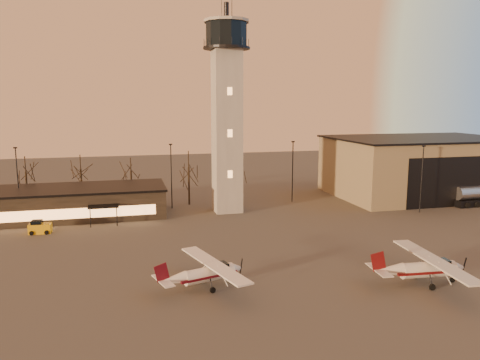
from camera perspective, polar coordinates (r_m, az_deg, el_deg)
The scene contains 10 objects.
ground at distance 44.22m, azimuth 7.19°, elevation -12.48°, with size 220.00×220.00×0.00m, color #3C3A37.
control_tower at distance 69.78m, azimuth -1.61°, elevation 9.37°, with size 6.80×6.80×32.60m.
hangar at distance 89.14m, azimuth 21.04°, elevation 1.57°, with size 30.60×20.60×10.30m.
terminal at distance 71.86m, azimuth -19.32°, elevation -2.54°, with size 25.40×12.20×4.30m.
light_poles at distance 71.73m, azimuth -1.36°, elevation 0.61°, with size 58.50×12.25×10.14m.
tree_row at distance 77.99m, azimuth -12.95°, elevation 1.49°, with size 37.20×9.20×8.80m.
cessna_front at distance 46.82m, azimuth 22.06°, elevation -10.35°, with size 9.74×12.30×3.38m.
cessna_rear at distance 42.93m, azimuth -3.61°, elevation -11.59°, with size 9.00×11.15×3.09m.
fuel_truck at distance 84.45m, azimuth 26.97°, elevation -1.92°, with size 8.82×3.27×3.22m.
service_cart at distance 64.84m, azimuth -23.22°, elevation -5.43°, with size 2.76×1.86×1.69m.
Camera 1 is at (-15.20, -38.10, 16.51)m, focal length 35.00 mm.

